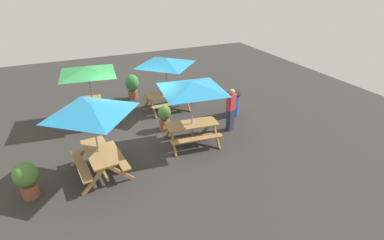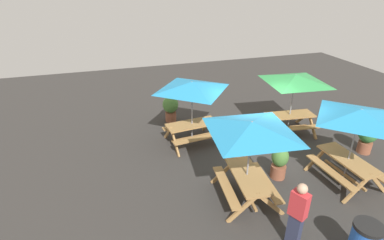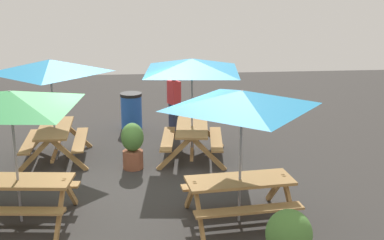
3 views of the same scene
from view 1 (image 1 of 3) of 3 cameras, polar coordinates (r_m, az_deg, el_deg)
name	(u,v)px [view 1 (image 1 of 3)]	position (r m, az deg, el deg)	size (l,w,h in m)	color
ground_plane	(138,135)	(11.45, -10.27, -2.85)	(24.00, 24.00, 0.00)	#33302D
picnic_table_0	(192,91)	(9.94, 0.00, 5.61)	(2.81, 2.81, 2.34)	#A87A44
picnic_table_1	(92,114)	(8.75, -18.50, 1.06)	(2.20, 2.20, 2.34)	#A87A44
picnic_table_2	(166,65)	(12.72, -5.02, 10.32)	(2.06, 2.06, 2.34)	#A87A44
picnic_table_3	(88,74)	(12.26, -19.21, 8.28)	(2.81, 2.81, 2.34)	#A87A44
trash_bin_blue	(233,104)	(12.76, 7.77, 3.07)	(0.59, 0.59, 0.98)	blue
potted_plant_0	(26,178)	(9.23, -29.03, -9.63)	(0.63, 0.63, 1.08)	#935138
potted_plant_1	(132,85)	(14.51, -11.31, 6.56)	(0.64, 0.64, 1.19)	#935138
potted_plant_2	(165,117)	(11.49, -5.24, 0.63)	(0.49, 0.49, 1.02)	#935138
person_standing	(231,109)	(11.36, 7.42, 2.17)	(0.35, 0.42, 1.67)	#2D334C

